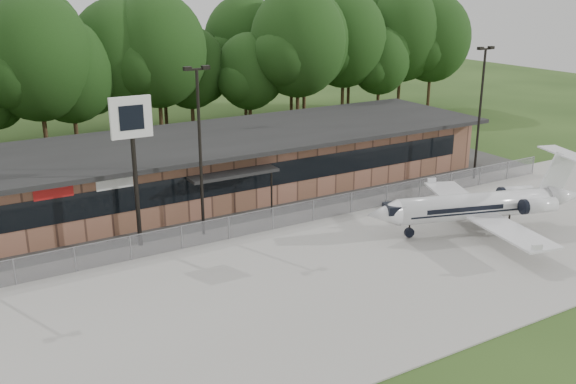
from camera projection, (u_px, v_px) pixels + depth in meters
ground at (461, 334)px, 28.12m from camera, size 160.00×160.00×0.00m
apron at (353, 267)px, 34.64m from camera, size 64.00×18.00×0.08m
parking_lot at (253, 207)px, 44.04m from camera, size 50.00×9.00×0.06m
terminal at (224, 162)px, 46.99m from camera, size 41.00×11.65×4.30m
fence at (287, 216)px, 40.13m from camera, size 46.00×0.04×1.52m
treeline at (140, 64)px, 60.09m from camera, size 72.00×12.00×15.00m
radio_mast at (304, 3)px, 74.16m from camera, size 0.20×0.20×25.00m
light_pole_mid at (200, 140)px, 37.31m from camera, size 1.55×0.30×10.23m
light_pole_right at (481, 104)px, 48.52m from camera, size 1.55×0.30×10.23m
business_jet at (482, 206)px, 39.10m from camera, size 14.06×12.61×4.77m
pole_sign at (132, 134)px, 35.42m from camera, size 2.31×0.34×8.81m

